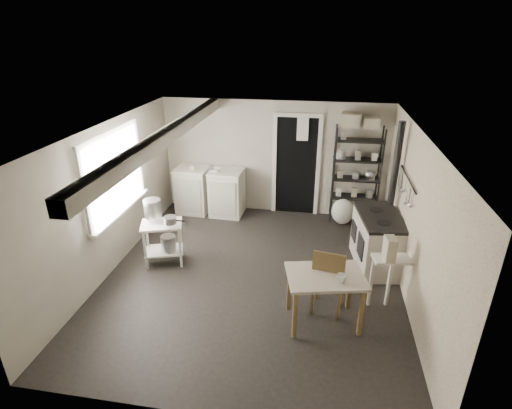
% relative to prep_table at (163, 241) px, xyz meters
% --- Properties ---
extents(floor, '(5.00, 5.00, 0.00)m').
position_rel_prep_table_xyz_m(floor, '(1.50, -0.16, -0.40)').
color(floor, black).
rests_on(floor, ground).
extents(ceiling, '(5.00, 5.00, 0.00)m').
position_rel_prep_table_xyz_m(ceiling, '(1.50, -0.16, 1.90)').
color(ceiling, silver).
rests_on(ceiling, wall_back).
extents(wall_back, '(4.50, 0.02, 2.30)m').
position_rel_prep_table_xyz_m(wall_back, '(1.50, 2.34, 0.75)').
color(wall_back, '#B2AA97').
rests_on(wall_back, ground).
extents(wall_front, '(4.50, 0.02, 2.30)m').
position_rel_prep_table_xyz_m(wall_front, '(1.50, -2.66, 0.75)').
color(wall_front, '#B2AA97').
rests_on(wall_front, ground).
extents(wall_left, '(0.02, 5.00, 2.30)m').
position_rel_prep_table_xyz_m(wall_left, '(-0.75, -0.16, 0.75)').
color(wall_left, '#B2AA97').
rests_on(wall_left, ground).
extents(wall_right, '(0.02, 5.00, 2.30)m').
position_rel_prep_table_xyz_m(wall_right, '(3.75, -0.16, 0.75)').
color(wall_right, '#B2AA97').
rests_on(wall_right, ground).
extents(window, '(0.12, 1.76, 1.28)m').
position_rel_prep_table_xyz_m(window, '(-0.72, 0.04, 1.10)').
color(window, white).
rests_on(window, wall_left).
extents(doorway, '(0.96, 0.10, 2.08)m').
position_rel_prep_table_xyz_m(doorway, '(1.95, 2.31, 0.60)').
color(doorway, white).
rests_on(doorway, ground).
extents(ceiling_beam, '(0.18, 5.00, 0.18)m').
position_rel_prep_table_xyz_m(ceiling_beam, '(0.30, -0.16, 1.80)').
color(ceiling_beam, white).
rests_on(ceiling_beam, ceiling).
extents(wallpaper_panel, '(0.01, 5.00, 2.30)m').
position_rel_prep_table_xyz_m(wallpaper_panel, '(3.74, -0.16, 0.75)').
color(wallpaper_panel, beige).
rests_on(wallpaper_panel, wall_right).
extents(utensil_rail, '(0.06, 1.20, 0.44)m').
position_rel_prep_table_xyz_m(utensil_rail, '(3.69, 0.44, 1.15)').
color(utensil_rail, silver).
rests_on(utensil_rail, wall_right).
extents(prep_table, '(0.74, 0.62, 0.72)m').
position_rel_prep_table_xyz_m(prep_table, '(0.00, 0.00, 0.00)').
color(prep_table, white).
rests_on(prep_table, ground).
extents(stockpot, '(0.28, 0.28, 0.29)m').
position_rel_prep_table_xyz_m(stockpot, '(-0.15, 0.08, 0.54)').
color(stockpot, silver).
rests_on(stockpot, prep_table).
extents(saucepan, '(0.25, 0.25, 0.11)m').
position_rel_prep_table_xyz_m(saucepan, '(0.20, -0.10, 0.45)').
color(saucepan, silver).
rests_on(saucepan, prep_table).
extents(bucket, '(0.30, 0.30, 0.26)m').
position_rel_prep_table_xyz_m(bucket, '(0.10, -0.03, -0.02)').
color(bucket, silver).
rests_on(bucket, prep_table).
extents(base_cabinets, '(1.47, 0.68, 0.95)m').
position_rel_prep_table_xyz_m(base_cabinets, '(0.23, 2.02, 0.06)').
color(base_cabinets, beige).
rests_on(base_cabinets, ground).
extents(mixing_bowl, '(0.39, 0.39, 0.08)m').
position_rel_prep_table_xyz_m(mixing_bowl, '(0.38, 1.95, 0.56)').
color(mixing_bowl, white).
rests_on(mixing_bowl, base_cabinets).
extents(counter_cup, '(0.14, 0.14, 0.09)m').
position_rel_prep_table_xyz_m(counter_cup, '(-0.09, 1.92, 0.57)').
color(counter_cup, white).
rests_on(counter_cup, base_cabinets).
extents(shelf_rack, '(0.91, 0.37, 1.90)m').
position_rel_prep_table_xyz_m(shelf_rack, '(3.13, 2.15, 0.55)').
color(shelf_rack, black).
rests_on(shelf_rack, ground).
extents(shelf_jar, '(0.11, 0.11, 0.18)m').
position_rel_prep_table_xyz_m(shelf_jar, '(2.77, 2.13, 0.96)').
color(shelf_jar, white).
rests_on(shelf_jar, shelf_rack).
extents(storage_box_a, '(0.39, 0.35, 0.24)m').
position_rel_prep_table_xyz_m(storage_box_a, '(2.94, 2.14, 1.61)').
color(storage_box_a, '#BDB698').
rests_on(storage_box_a, shelf_rack).
extents(storage_box_b, '(0.29, 0.28, 0.18)m').
position_rel_prep_table_xyz_m(storage_box_b, '(3.30, 2.13, 1.59)').
color(storage_box_b, '#BDB698').
rests_on(storage_box_b, shelf_rack).
extents(stove, '(0.78, 1.21, 0.89)m').
position_rel_prep_table_xyz_m(stove, '(3.42, 0.50, 0.04)').
color(stove, beige).
rests_on(stove, ground).
extents(stovepipe, '(0.12, 0.12, 1.44)m').
position_rel_prep_table_xyz_m(stovepipe, '(3.62, 0.98, 1.19)').
color(stovepipe, black).
rests_on(stovepipe, stove).
extents(side_ledge, '(0.54, 0.35, 0.77)m').
position_rel_prep_table_xyz_m(side_ledge, '(3.45, -0.54, 0.03)').
color(side_ledge, white).
rests_on(side_ledge, ground).
extents(oats_box, '(0.16, 0.23, 0.32)m').
position_rel_prep_table_xyz_m(oats_box, '(3.40, -0.58, 0.61)').
color(oats_box, '#BDB698').
rests_on(oats_box, side_ledge).
extents(work_table, '(1.09, 0.87, 0.73)m').
position_rel_prep_table_xyz_m(work_table, '(2.59, -1.04, -0.02)').
color(work_table, beige).
rests_on(work_table, ground).
extents(table_cup, '(0.12, 0.12, 0.10)m').
position_rel_prep_table_xyz_m(table_cup, '(2.77, -1.15, 0.41)').
color(table_cup, white).
rests_on(table_cup, work_table).
extents(chair, '(0.48, 0.50, 1.00)m').
position_rel_prep_table_xyz_m(chair, '(2.65, -0.76, 0.08)').
color(chair, brown).
rests_on(chair, ground).
extents(flour_sack, '(0.47, 0.42, 0.52)m').
position_rel_prep_table_xyz_m(flour_sack, '(2.93, 1.94, -0.16)').
color(flour_sack, white).
rests_on(flour_sack, ground).
extents(floor_crock, '(0.13, 0.13, 0.14)m').
position_rel_prep_table_xyz_m(floor_crock, '(3.09, -0.02, -0.33)').
color(floor_crock, white).
rests_on(floor_crock, ground).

